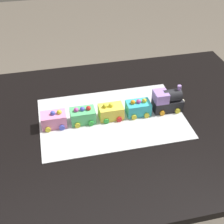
% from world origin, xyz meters
% --- Properties ---
extents(ground_plane, '(8.00, 8.00, 0.00)m').
position_xyz_m(ground_plane, '(0.00, 0.00, 0.00)').
color(ground_plane, '#6B6054').
extents(dining_table, '(1.40, 1.00, 0.74)m').
position_xyz_m(dining_table, '(0.00, 0.00, 0.63)').
color(dining_table, black).
rests_on(dining_table, ground).
extents(cake_board, '(0.60, 0.40, 0.00)m').
position_xyz_m(cake_board, '(0.01, -0.02, 0.74)').
color(cake_board, silver).
rests_on(cake_board, dining_table).
extents(cake_locomotive, '(0.14, 0.08, 0.12)m').
position_xyz_m(cake_locomotive, '(-0.24, -0.03, 0.79)').
color(cake_locomotive, '#232328').
rests_on(cake_locomotive, cake_board).
extents(cake_car_tanker_turquoise, '(0.10, 0.08, 0.07)m').
position_xyz_m(cake_car_tanker_turquoise, '(-0.11, -0.03, 0.77)').
color(cake_car_tanker_turquoise, '#38B7C6').
rests_on(cake_car_tanker_turquoise, cake_board).
extents(cake_car_flatbed_lemon, '(0.10, 0.08, 0.07)m').
position_xyz_m(cake_car_flatbed_lemon, '(0.01, -0.03, 0.77)').
color(cake_car_flatbed_lemon, '#F4E04C').
rests_on(cake_car_flatbed_lemon, cake_board).
extents(cake_car_hopper_mint_green, '(0.10, 0.08, 0.07)m').
position_xyz_m(cake_car_hopper_mint_green, '(0.13, -0.03, 0.77)').
color(cake_car_hopper_mint_green, '#59CC7A').
rests_on(cake_car_hopper_mint_green, cake_board).
extents(cake_car_gondola_bubblegum, '(0.10, 0.08, 0.07)m').
position_xyz_m(cake_car_gondola_bubblegum, '(0.25, -0.03, 0.77)').
color(cake_car_gondola_bubblegum, pink).
rests_on(cake_car_gondola_bubblegum, cake_board).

